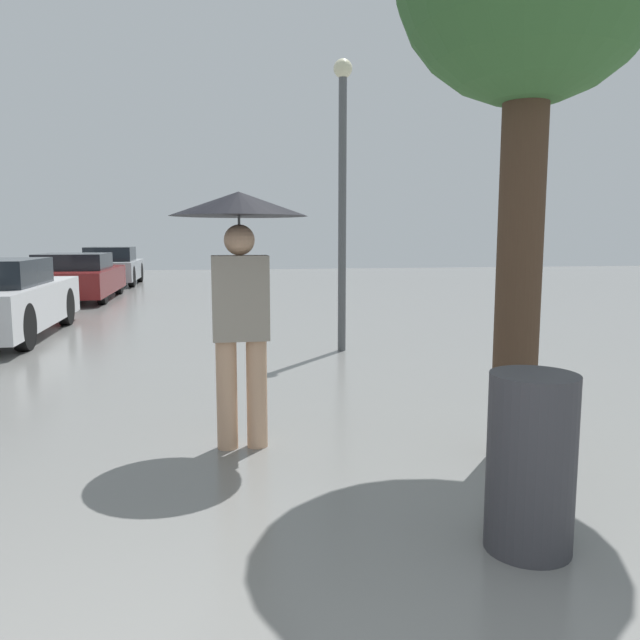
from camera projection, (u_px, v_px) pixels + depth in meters
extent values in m
cylinder|color=tan|center=(227.00, 394.00, 4.73)|extent=(0.16, 0.16, 0.84)
cylinder|color=tan|center=(257.00, 393.00, 4.77)|extent=(0.16, 0.16, 0.84)
cube|color=gray|center=(240.00, 298.00, 4.65)|extent=(0.42, 0.25, 0.63)
sphere|color=tan|center=(239.00, 240.00, 4.60)|extent=(0.23, 0.23, 0.23)
cylinder|color=#515456|center=(240.00, 262.00, 4.62)|extent=(0.02, 0.02, 0.67)
cone|color=black|center=(239.00, 204.00, 4.56)|extent=(1.01, 1.01, 0.18)
cylinder|color=black|center=(66.00, 307.00, 11.39)|extent=(0.18, 0.68, 0.68)
cylinder|color=black|center=(24.00, 327.00, 8.82)|extent=(0.18, 0.68, 0.68)
cube|color=maroon|center=(77.00, 281.00, 16.02)|extent=(1.87, 4.42, 0.61)
cube|color=black|center=(74.00, 261.00, 15.74)|extent=(1.59, 1.99, 0.40)
cylinder|color=black|center=(55.00, 283.00, 17.23)|extent=(0.18, 0.65, 0.65)
cylinder|color=black|center=(119.00, 282.00, 17.52)|extent=(0.18, 0.65, 0.65)
cylinder|color=black|center=(27.00, 292.00, 14.56)|extent=(0.18, 0.65, 0.65)
cylinder|color=black|center=(102.00, 291.00, 14.85)|extent=(0.18, 0.65, 0.65)
cube|color=#9EA3A8|center=(112.00, 270.00, 20.89)|extent=(1.71, 3.81, 0.62)
cube|color=black|center=(110.00, 254.00, 20.63)|extent=(1.45, 1.71, 0.46)
cylinder|color=black|center=(95.00, 273.00, 21.93)|extent=(0.18, 0.68, 0.68)
cylinder|color=black|center=(140.00, 272.00, 22.19)|extent=(0.18, 0.68, 0.68)
cylinder|color=black|center=(81.00, 277.00, 19.63)|extent=(0.18, 0.68, 0.68)
cylinder|color=black|center=(132.00, 276.00, 19.89)|extent=(0.18, 0.68, 0.68)
cylinder|color=#473323|center=(519.00, 258.00, 4.41)|extent=(0.32, 0.32, 2.92)
cylinder|color=#515456|center=(342.00, 216.00, 8.62)|extent=(0.11, 0.11, 3.77)
sphere|color=beige|center=(343.00, 69.00, 8.36)|extent=(0.25, 0.25, 0.25)
cylinder|color=#38383D|center=(531.00, 463.00, 3.18)|extent=(0.45, 0.45, 0.93)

